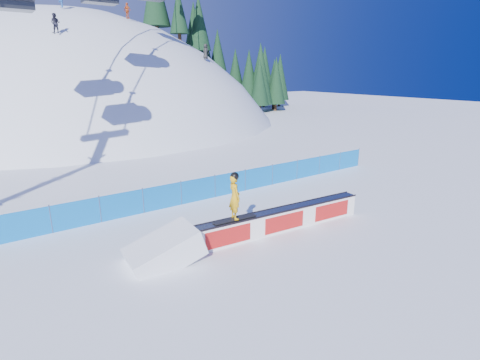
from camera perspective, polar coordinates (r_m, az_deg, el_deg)
ground at (r=17.39m, az=6.91°, el=-5.91°), size 160.00×160.00×0.00m
snow_hill at (r=60.16m, az=-21.97°, el=-9.02°), size 64.00×64.00×64.00m
treeline at (r=63.91m, az=0.26°, el=17.72°), size 25.45×12.66×19.50m
safety_fence at (r=20.53m, az=-1.46°, el=-0.50°), size 22.05×0.05×1.30m
rail_box at (r=15.98m, az=6.23°, el=-6.06°), size 8.26×1.23×0.99m
snow_ramp at (r=13.98m, az=-11.38°, el=-11.96°), size 2.83×1.90×1.68m
snowboarder at (r=14.31m, az=-0.82°, el=-2.53°), size 1.84×0.70×1.90m
distant_skiers at (r=44.52m, az=-19.44°, el=22.12°), size 16.83×8.41×6.70m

